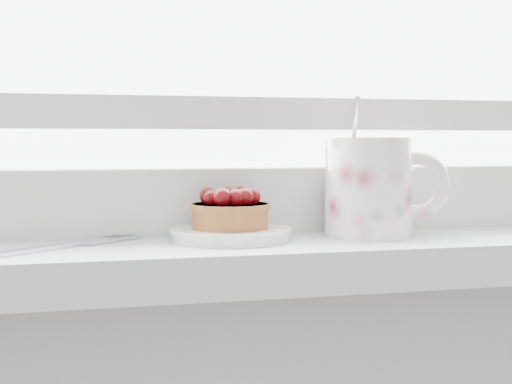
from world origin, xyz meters
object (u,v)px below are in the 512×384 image
object	(u,v)px
fork	(45,248)
saucer	(230,234)
floral_mug	(372,185)
raspberry_tart	(230,209)

from	to	relation	value
fork	saucer	bearing A→B (deg)	8.30
saucer	floral_mug	xyz separation A→B (m)	(0.15, -0.00, 0.05)
raspberry_tart	floral_mug	size ratio (longest dim) A/B	0.54
saucer	raspberry_tart	distance (m)	0.03
saucer	fork	distance (m)	0.18
raspberry_tart	floral_mug	world-z (taller)	floral_mug
saucer	floral_mug	bearing A→B (deg)	-1.20
saucer	raspberry_tart	xyz separation A→B (m)	(-0.00, -0.00, 0.03)
raspberry_tart	fork	world-z (taller)	raspberry_tart
saucer	raspberry_tart	world-z (taller)	raspberry_tart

